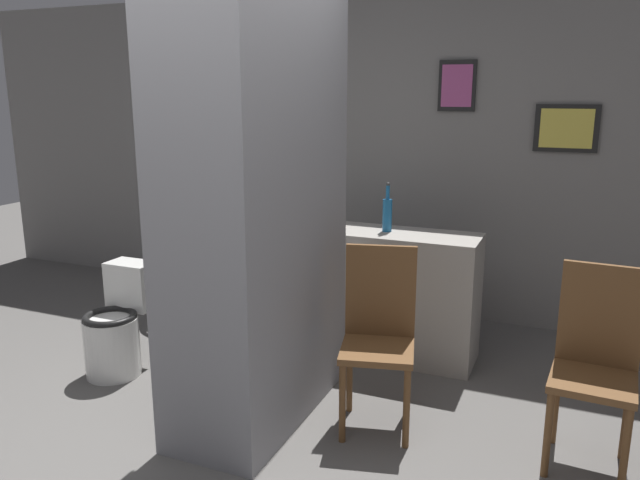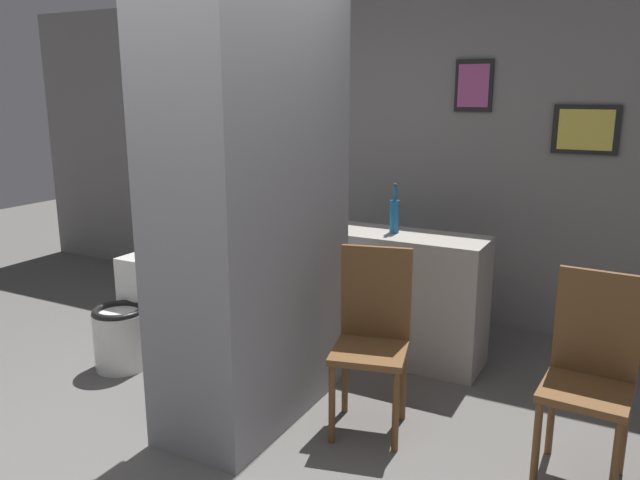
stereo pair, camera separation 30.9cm
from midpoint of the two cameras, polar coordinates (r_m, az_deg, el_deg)
name	(u,v)px [view 2 (the right image)]	position (r m, az deg, el deg)	size (l,w,h in m)	color
ground_plane	(185,458)	(3.38, -9.56, -19.16)	(14.00, 14.00, 0.00)	#5B5956
wall_back	(387,154)	(5.20, 7.82, 7.75)	(8.00, 0.09, 2.60)	gray
pillar_center	(253,188)	(3.38, -3.58, 4.72)	(0.59, 1.24, 2.60)	gray
counter_shelf	(382,294)	(4.37, 7.75, -4.93)	(1.40, 0.44, 0.88)	gray
toilet	(127,321)	(4.38, -15.33, -7.19)	(0.35, 0.51, 0.70)	silver
chair_near_pillar	(372,332)	(3.43, 7.42, -8.40)	(0.47, 0.47, 1.00)	brown
chair_by_doorway	(590,369)	(3.30, 26.03, -10.63)	(0.41, 0.41, 1.00)	brown
bicycle	(261,289)	(4.70, -3.52, -4.49)	(1.77, 0.42, 0.76)	black
bottle_tall	(394,215)	(4.22, 8.92, 2.29)	(0.06, 0.06, 0.34)	#19598C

